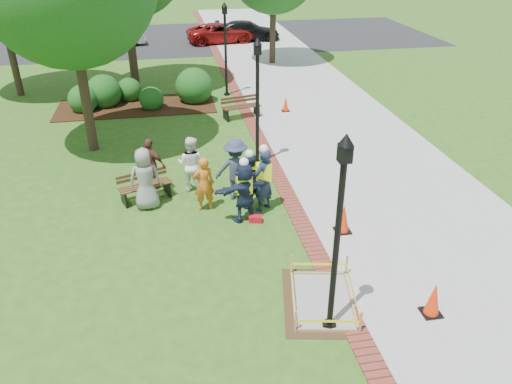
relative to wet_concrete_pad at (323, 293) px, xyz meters
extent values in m
plane|color=#285116|center=(-1.35, 2.21, -0.23)|extent=(100.00, 100.00, 0.00)
cube|color=#9E9E99|center=(3.65, 12.21, -0.22)|extent=(6.00, 60.00, 0.02)
cube|color=maroon|center=(0.40, 12.21, -0.22)|extent=(0.50, 60.00, 0.03)
cube|color=#381E0F|center=(-4.35, 14.21, -0.21)|extent=(7.00, 3.00, 0.05)
cube|color=black|center=(-1.35, 29.21, -0.23)|extent=(36.00, 12.00, 0.01)
cube|color=#47331E|center=(0.00, 0.00, -0.23)|extent=(2.11, 2.59, 0.01)
cube|color=gray|center=(0.00, 0.00, -0.21)|extent=(1.53, 2.00, 0.04)
cube|color=tan|center=(0.00, 0.00, -0.19)|extent=(1.67, 2.14, 0.08)
cube|color=tan|center=(0.00, 0.00, 0.04)|extent=(1.70, 2.18, 0.55)
cube|color=yellow|center=(0.00, 0.00, 0.07)|extent=(1.64, 2.12, 0.06)
cube|color=#52371C|center=(-3.83, 5.38, 0.24)|extent=(1.60, 0.94, 0.04)
cube|color=#52371C|center=(-3.91, 5.61, 0.47)|extent=(1.46, 0.55, 0.25)
cube|color=black|center=(-3.83, 5.38, -0.01)|extent=(1.49, 0.95, 0.45)
cube|color=#4D2D1A|center=(0.09, 11.91, 0.27)|extent=(1.70, 0.84, 0.04)
cube|color=#4D2D1A|center=(0.03, 12.17, 0.52)|extent=(1.60, 0.42, 0.26)
cube|color=black|center=(0.09, 11.91, 0.00)|extent=(1.56, 0.87, 0.48)
cube|color=black|center=(2.14, -0.81, -0.21)|extent=(0.41, 0.41, 0.05)
cone|color=red|center=(2.14, -0.81, 0.20)|extent=(0.32, 0.32, 0.75)
cube|color=black|center=(1.36, 2.59, -0.21)|extent=(0.42, 0.42, 0.06)
cone|color=red|center=(1.36, 2.59, 0.21)|extent=(0.33, 0.33, 0.77)
cube|color=black|center=(2.13, 12.38, -0.21)|extent=(0.34, 0.34, 0.04)
cone|color=red|center=(2.13, 12.38, 0.12)|extent=(0.27, 0.27, 0.62)
cube|color=#B00D1F|center=(-0.84, 3.53, -0.14)|extent=(0.40, 0.28, 0.18)
cylinder|color=black|center=(-0.10, -0.79, 1.67)|extent=(0.12, 0.12, 3.80)
cube|color=black|center=(-0.10, -0.79, 3.67)|extent=(0.22, 0.22, 0.32)
cone|color=black|center=(-0.10, -0.79, 3.92)|extent=(0.28, 0.28, 0.22)
cylinder|color=black|center=(-0.10, -0.79, -0.18)|extent=(0.28, 0.28, 0.10)
cylinder|color=black|center=(-0.10, 7.21, 1.67)|extent=(0.12, 0.12, 3.80)
cube|color=black|center=(-0.10, 7.21, 3.67)|extent=(0.22, 0.22, 0.32)
cone|color=black|center=(-0.10, 7.21, 3.92)|extent=(0.28, 0.28, 0.22)
cylinder|color=black|center=(-0.10, 7.21, -0.18)|extent=(0.28, 0.28, 0.10)
cylinder|color=black|center=(-0.10, 15.21, 1.67)|extent=(0.12, 0.12, 3.80)
cube|color=black|center=(-0.10, 15.21, 3.67)|extent=(0.22, 0.22, 0.32)
cone|color=black|center=(-0.10, 15.21, 3.92)|extent=(0.28, 0.28, 0.22)
cylinder|color=black|center=(-0.10, 15.21, -0.18)|extent=(0.28, 0.28, 0.10)
cylinder|color=#3D2D1E|center=(-5.76, 9.57, 2.19)|extent=(0.35, 0.35, 4.85)
cylinder|color=#3D2D1E|center=(-4.43, 16.97, 2.42)|extent=(0.40, 0.40, 5.30)
cylinder|color=#3D2D1E|center=(3.38, 20.99, 1.93)|extent=(0.35, 0.35, 4.33)
cylinder|color=#3D2D1E|center=(-9.88, 17.00, 2.19)|extent=(0.33, 0.33, 4.86)
sphere|color=#123F12|center=(-6.58, 13.99, -0.23)|extent=(1.27, 1.27, 1.27)
sphere|color=#123F12|center=(-5.73, 14.58, -0.23)|extent=(1.55, 1.55, 1.55)
sphere|color=#123F12|center=(-3.65, 13.79, -0.23)|extent=(1.08, 1.08, 1.08)
sphere|color=#123F12|center=(-1.69, 14.46, -0.23)|extent=(1.70, 1.70, 1.70)
sphere|color=#123F12|center=(-4.66, 15.22, -0.23)|extent=(1.14, 1.14, 1.14)
imported|color=gray|center=(-3.78, 4.90, 0.69)|extent=(0.61, 0.41, 1.84)
imported|color=#CB6017|center=(-2.15, 4.50, 0.58)|extent=(0.55, 0.39, 1.62)
imported|color=white|center=(-2.42, 5.76, 0.64)|extent=(0.66, 0.56, 1.75)
imported|color=brown|center=(-3.63, 6.07, 0.59)|extent=(0.63, 0.56, 1.65)
imported|color=#303755|center=(-1.16, 5.00, 0.71)|extent=(0.67, 0.50, 1.89)
imported|color=#16233B|center=(-1.12, 3.71, 0.64)|extent=(0.63, 0.49, 1.74)
cube|color=#D7F114|center=(-1.12, 3.71, 0.88)|extent=(0.42, 0.26, 0.52)
sphere|color=white|center=(-1.12, 3.71, 1.53)|extent=(0.25, 0.25, 0.25)
imported|color=#191B41|center=(-0.50, 4.17, 0.70)|extent=(0.71, 0.68, 1.87)
cube|color=#D7F114|center=(-0.50, 4.17, 0.97)|extent=(0.42, 0.26, 0.52)
sphere|color=white|center=(-0.50, 4.17, 1.66)|extent=(0.25, 0.25, 0.25)
imported|color=#18243E|center=(-0.85, 4.39, 0.59)|extent=(0.61, 0.48, 1.65)
cube|color=#D7F114|center=(-0.85, 4.39, 0.83)|extent=(0.42, 0.26, 0.52)
sphere|color=white|center=(-0.85, 4.39, 1.44)|extent=(0.25, 0.25, 0.25)
imported|color=#232325|center=(-8.97, 26.57, -0.23)|extent=(2.64, 4.76, 1.47)
imported|color=#B1B1B6|center=(-6.31, 27.52, -0.23)|extent=(2.63, 5.11, 1.60)
imported|color=maroon|center=(1.11, 27.29, -0.23)|extent=(2.44, 4.56, 1.42)
imported|color=black|center=(3.02, 27.70, -0.23)|extent=(2.45, 4.58, 1.43)
camera|label=1|loc=(-2.98, -8.08, 7.07)|focal=35.00mm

